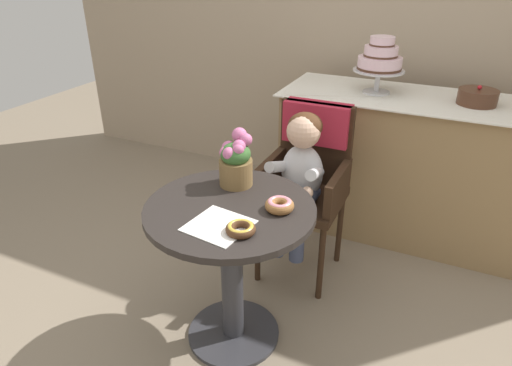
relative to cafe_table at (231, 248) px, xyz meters
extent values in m
plane|color=gray|center=(0.00, 0.00, -0.51)|extent=(8.00, 8.00, 0.00)
cube|color=tan|center=(0.00, 1.85, 0.84)|extent=(4.80, 0.10, 2.70)
cylinder|color=#282321|center=(0.00, 0.00, 0.20)|extent=(0.72, 0.72, 0.03)
cylinder|color=#333338|center=(0.00, 0.00, -0.16)|extent=(0.10, 0.10, 0.69)
cylinder|color=#333338|center=(0.00, 0.00, -0.50)|extent=(0.44, 0.44, 0.02)
cube|color=#332114|center=(0.11, 0.60, -0.04)|extent=(0.42, 0.42, 0.04)
cube|color=#332114|center=(0.11, 0.79, 0.22)|extent=(0.40, 0.04, 0.46)
cube|color=#332114|center=(-0.08, 0.60, 0.08)|extent=(0.04, 0.38, 0.18)
cube|color=#332114|center=(0.30, 0.60, 0.08)|extent=(0.04, 0.38, 0.18)
cube|color=#B22338|center=(0.11, 0.79, 0.34)|extent=(0.36, 0.11, 0.22)
cylinder|color=#332114|center=(-0.07, 0.42, -0.28)|extent=(0.03, 0.03, 0.45)
cylinder|color=#332114|center=(0.29, 0.42, -0.28)|extent=(0.03, 0.03, 0.45)
cylinder|color=#332114|center=(-0.07, 0.78, -0.28)|extent=(0.03, 0.03, 0.45)
cylinder|color=#332114|center=(0.29, 0.78, -0.28)|extent=(0.03, 0.03, 0.45)
ellipsoid|color=silver|center=(0.11, 0.58, 0.14)|extent=(0.22, 0.16, 0.30)
sphere|color=#E0B293|center=(0.11, 0.57, 0.36)|extent=(0.17, 0.17, 0.17)
ellipsoid|color=#4C2D19|center=(0.11, 0.59, 0.38)|extent=(0.17, 0.17, 0.14)
cylinder|color=silver|center=(0.02, 0.50, 0.19)|extent=(0.08, 0.23, 0.13)
sphere|color=#E0B293|center=(0.03, 0.42, 0.12)|extent=(0.06, 0.06, 0.06)
cylinder|color=silver|center=(0.21, 0.50, 0.19)|extent=(0.08, 0.23, 0.13)
sphere|color=#E0B293|center=(0.20, 0.42, 0.12)|extent=(0.06, 0.06, 0.06)
cylinder|color=#3F4760|center=(0.06, 0.50, 0.03)|extent=(0.09, 0.22, 0.09)
cylinder|color=#3F4760|center=(0.06, 0.39, -0.14)|extent=(0.08, 0.08, 0.26)
cylinder|color=#3F4760|center=(0.17, 0.50, 0.03)|extent=(0.09, 0.22, 0.09)
cylinder|color=#3F4760|center=(0.17, 0.39, -0.14)|extent=(0.08, 0.08, 0.26)
cube|color=white|center=(0.03, -0.15, 0.21)|extent=(0.25, 0.25, 0.00)
torus|color=#936033|center=(0.20, 0.06, 0.23)|extent=(0.12, 0.12, 0.04)
torus|color=pink|center=(0.20, 0.06, 0.25)|extent=(0.10, 0.10, 0.02)
torus|color=#4C2D19|center=(0.13, -0.16, 0.23)|extent=(0.11, 0.11, 0.03)
torus|color=gold|center=(0.13, -0.16, 0.24)|extent=(0.10, 0.10, 0.02)
cylinder|color=brown|center=(-0.07, 0.19, 0.27)|extent=(0.15, 0.15, 0.12)
ellipsoid|color=#38662D|center=(-0.07, 0.19, 0.36)|extent=(0.14, 0.13, 0.10)
sphere|color=#CC6699|center=(-0.05, 0.19, 0.40)|extent=(0.06, 0.06, 0.06)
sphere|color=#CC6699|center=(-0.03, 0.23, 0.42)|extent=(0.06, 0.06, 0.06)
sphere|color=#CC6699|center=(-0.07, 0.24, 0.43)|extent=(0.07, 0.07, 0.07)
sphere|color=#CC6699|center=(-0.11, 0.21, 0.38)|extent=(0.06, 0.06, 0.06)
sphere|color=#CC6699|center=(-0.11, 0.17, 0.37)|extent=(0.06, 0.06, 0.06)
sphere|color=#CC6699|center=(-0.08, 0.15, 0.38)|extent=(0.06, 0.06, 0.06)
sphere|color=#CC6699|center=(-0.04, 0.17, 0.40)|extent=(0.05, 0.05, 0.05)
cube|color=#93754C|center=(0.55, 1.30, -0.06)|extent=(1.50, 0.56, 0.90)
cube|color=white|center=(0.55, 1.30, 0.39)|extent=(1.56, 0.62, 0.01)
cylinder|color=silver|center=(0.32, 1.30, 0.40)|extent=(0.16, 0.16, 0.01)
cylinder|color=silver|center=(0.32, 1.30, 0.46)|extent=(0.03, 0.03, 0.12)
cylinder|color=silver|center=(0.32, 1.30, 0.53)|extent=(0.30, 0.30, 0.01)
cylinder|color=silver|center=(0.32, 1.30, 0.57)|extent=(0.26, 0.25, 0.08)
cylinder|color=#4C2D1E|center=(0.32, 1.30, 0.54)|extent=(0.26, 0.26, 0.01)
cylinder|color=silver|center=(0.32, 1.30, 0.64)|extent=(0.19, 0.19, 0.06)
cylinder|color=#4C2D1E|center=(0.32, 1.30, 0.61)|extent=(0.20, 0.20, 0.01)
cylinder|color=silver|center=(0.32, 1.30, 0.69)|extent=(0.14, 0.14, 0.05)
cylinder|color=#4C2D1E|center=(0.32, 1.30, 0.67)|extent=(0.14, 0.14, 0.01)
cylinder|color=#4C2D1E|center=(0.87, 1.30, 0.43)|extent=(0.21, 0.21, 0.08)
sphere|color=red|center=(0.87, 1.30, 0.49)|extent=(0.02, 0.02, 0.02)
camera|label=1|loc=(0.78, -1.42, 1.16)|focal=31.60mm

